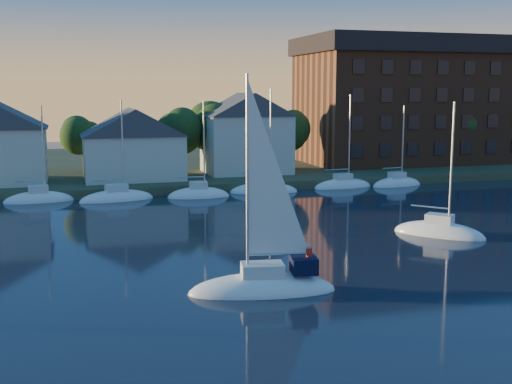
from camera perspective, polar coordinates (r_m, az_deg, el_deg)
name	(u,v)px	position (r m, az deg, el deg)	size (l,w,h in m)	color
shoreline_land	(163,168)	(93.75, -8.26, 2.13)	(160.00, 50.00, 2.00)	#394126
wooden_dock	(194,192)	(71.27, -5.54, 0.04)	(120.00, 3.00, 1.00)	brown
clubhouse_centre	(133,143)	(74.73, -10.88, 4.30)	(11.55, 8.40, 8.08)	beige
clubhouse_east	(246,132)	(79.24, -0.89, 5.35)	(10.50, 8.40, 9.80)	beige
condo_block	(410,100)	(94.80, 13.55, 7.99)	(31.00, 17.00, 17.40)	brown
tree_line	(192,122)	(81.69, -5.73, 6.24)	(93.40, 5.40, 8.90)	#352618
moored_fleet	(123,198)	(67.24, -11.75, -0.56)	(71.50, 2.40, 12.05)	white
hero_sailboat	(265,282)	(35.73, 0.79, -8.04)	(8.55, 3.95, 13.02)	white
drifting_sailboat_right	(439,234)	(51.51, 15.95, -3.61)	(6.53, 6.87, 11.32)	white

